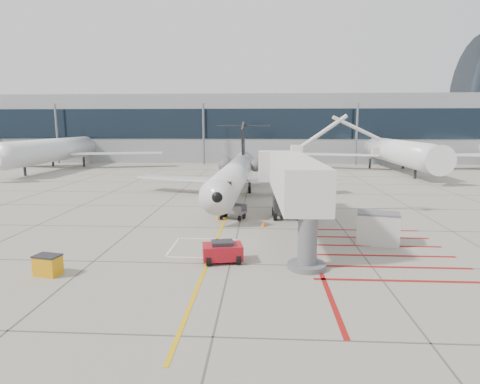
# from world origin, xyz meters

# --- Properties ---
(ground_plane) EXTENTS (260.00, 260.00, 0.00)m
(ground_plane) POSITION_xyz_m (0.00, 0.00, 0.00)
(ground_plane) COLOR gray
(ground_plane) RESTS_ON ground
(regional_jet) EXTENTS (25.16, 31.33, 8.04)m
(regional_jet) POSITION_xyz_m (-1.32, 14.87, 4.02)
(regional_jet) COLOR silver
(regional_jet) RESTS_ON ground_plane
(jet_bridge) EXTENTS (9.46, 18.77, 7.38)m
(jet_bridge) POSITION_xyz_m (4.05, 1.88, 3.69)
(jet_bridge) COLOR silver
(jet_bridge) RESTS_ON ground_plane
(pushback_tug) EXTENTS (2.50, 1.82, 1.32)m
(pushback_tug) POSITION_xyz_m (-0.46, -3.65, 0.66)
(pushback_tug) COLOR #A6101B
(pushback_tug) RESTS_ON ground_plane
(spill_bin) EXTENTS (1.43, 1.10, 1.11)m
(spill_bin) POSITION_xyz_m (-9.49, -6.23, 0.56)
(spill_bin) COLOR orange
(spill_bin) RESTS_ON ground_plane
(baggage_cart) EXTENTS (2.42, 1.96, 1.32)m
(baggage_cart) POSITION_xyz_m (-0.67, 7.00, 0.66)
(baggage_cart) COLOR #56565A
(baggage_cart) RESTS_ON ground_plane
(ground_power_unit) EXTENTS (2.97, 2.14, 2.13)m
(ground_power_unit) POSITION_xyz_m (9.51, 0.54, 1.06)
(ground_power_unit) COLOR beige
(ground_power_unit) RESTS_ON ground_plane
(cone_nose) EXTENTS (0.32, 0.32, 0.45)m
(cone_nose) POSITION_xyz_m (-1.89, 6.59, 0.22)
(cone_nose) COLOR orange
(cone_nose) RESTS_ON ground_plane
(cone_side) EXTENTS (0.36, 0.36, 0.50)m
(cone_side) POSITION_xyz_m (1.91, 4.61, 0.25)
(cone_side) COLOR orange
(cone_side) RESTS_ON ground_plane
(terminal_building) EXTENTS (180.00, 28.00, 14.00)m
(terminal_building) POSITION_xyz_m (10.00, 70.00, 7.00)
(terminal_building) COLOR gray
(terminal_building) RESTS_ON ground_plane
(terminal_glass_band) EXTENTS (180.00, 0.10, 6.00)m
(terminal_glass_band) POSITION_xyz_m (10.00, 55.95, 8.00)
(terminal_glass_band) COLOR black
(terminal_glass_band) RESTS_ON ground_plane
(bg_aircraft_b) EXTENTS (36.19, 40.21, 12.06)m
(bg_aircraft_b) POSITION_xyz_m (-35.04, 46.00, 6.03)
(bg_aircraft_b) COLOR silver
(bg_aircraft_b) RESTS_ON ground_plane
(bg_aircraft_c) EXTENTS (35.76, 39.73, 11.92)m
(bg_aircraft_c) POSITION_xyz_m (24.23, 46.00, 5.96)
(bg_aircraft_c) COLOR silver
(bg_aircraft_c) RESTS_ON ground_plane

